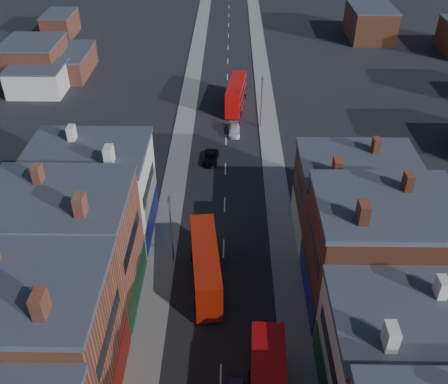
{
  "coord_description": "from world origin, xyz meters",
  "views": [
    {
      "loc": [
        0.63,
        -8.38,
        35.9
      ],
      "look_at": [
        0.0,
        34.94,
        5.4
      ],
      "focal_mm": 40.0,
      "sensor_mm": 36.0,
      "label": 1
    }
  ],
  "objects_px": {
    "bus_2": "(236,94)",
    "car_3": "(234,130)",
    "ped_3": "(284,350)",
    "car_2": "(210,158)",
    "bus_0": "(206,265)"
  },
  "relations": [
    {
      "from": "bus_2",
      "to": "car_3",
      "type": "relative_size",
      "value": 2.52
    },
    {
      "from": "bus_2",
      "to": "ped_3",
      "type": "height_order",
      "value": "bus_2"
    },
    {
      "from": "ped_3",
      "to": "car_3",
      "type": "bearing_deg",
      "value": 20.66
    },
    {
      "from": "bus_2",
      "to": "car_2",
      "type": "relative_size",
      "value": 2.43
    },
    {
      "from": "bus_2",
      "to": "ped_3",
      "type": "bearing_deg",
      "value": -78.33
    },
    {
      "from": "bus_0",
      "to": "car_2",
      "type": "bearing_deg",
      "value": 84.58
    },
    {
      "from": "bus_0",
      "to": "ped_3",
      "type": "bearing_deg",
      "value": -57.49
    },
    {
      "from": "car_3",
      "to": "ped_3",
      "type": "xyz_separation_m",
      "value": [
        4.1,
        -39.65,
        0.37
      ]
    },
    {
      "from": "car_2",
      "to": "ped_3",
      "type": "xyz_separation_m",
      "value": [
        7.37,
        -31.68,
        0.38
      ]
    },
    {
      "from": "bus_0",
      "to": "car_2",
      "type": "xyz_separation_m",
      "value": [
        -0.41,
        23.07,
        -1.88
      ]
    },
    {
      "from": "car_2",
      "to": "car_3",
      "type": "xyz_separation_m",
      "value": [
        3.27,
        7.97,
        0.01
      ]
    },
    {
      "from": "ped_3",
      "to": "bus_0",
      "type": "bearing_deg",
      "value": 53.7
    },
    {
      "from": "bus_0",
      "to": "ped_3",
      "type": "distance_m",
      "value": 11.17
    },
    {
      "from": "bus_2",
      "to": "ped_3",
      "type": "relative_size",
      "value": 6.1
    },
    {
      "from": "bus_0",
      "to": "ped_3",
      "type": "xyz_separation_m",
      "value": [
        6.96,
        -8.61,
        -1.5
      ]
    }
  ]
}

